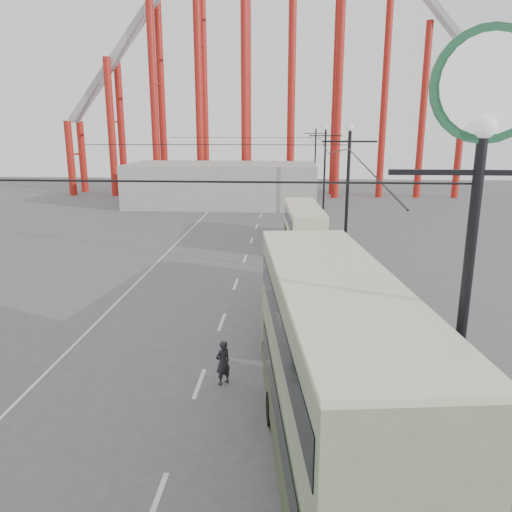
# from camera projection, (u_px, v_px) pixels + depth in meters

# --- Properties ---
(ground) EXTENTS (160.00, 160.00, 0.00)m
(ground) POSITION_uv_depth(u_px,v_px,m) (209.00, 454.00, 14.32)
(ground) COLOR #535356
(ground) RESTS_ON ground
(road_markings) EXTENTS (12.52, 120.00, 0.01)m
(road_markings) POSITION_uv_depth(u_px,v_px,m) (244.00, 267.00, 33.40)
(road_markings) COLOR silver
(road_markings) RESTS_ON ground
(lamp_post_near) EXTENTS (3.20, 0.44, 10.80)m
(lamp_post_near) POSITION_uv_depth(u_px,v_px,m) (476.00, 197.00, 9.07)
(lamp_post_near) COLOR black
(lamp_post_near) RESTS_ON ground
(lamp_post_mid) EXTENTS (3.20, 0.44, 9.32)m
(lamp_post_mid) POSITION_uv_depth(u_px,v_px,m) (347.00, 203.00, 30.15)
(lamp_post_mid) COLOR black
(lamp_post_mid) RESTS_ON ground
(lamp_post_far) EXTENTS (3.20, 0.44, 9.32)m
(lamp_post_far) POSITION_uv_depth(u_px,v_px,m) (324.00, 172.00, 51.40)
(lamp_post_far) COLOR black
(lamp_post_far) RESTS_ON ground
(lamp_post_distant) EXTENTS (3.20, 0.44, 9.32)m
(lamp_post_distant) POSITION_uv_depth(u_px,v_px,m) (315.00, 159.00, 72.65)
(lamp_post_distant) COLOR black
(lamp_post_distant) RESTS_ON ground
(roller_coaster) EXTENTS (52.95, 5.00, 55.48)m
(roller_coaster) POSITION_uv_depth(u_px,v_px,m) (258.00, 16.00, 63.72)
(roller_coaster) COLOR maroon
(roller_coaster) RESTS_ON ground
(fairground_shed) EXTENTS (22.00, 10.00, 5.00)m
(fairground_shed) POSITION_uv_depth(u_px,v_px,m) (222.00, 185.00, 59.50)
(fairground_shed) COLOR #999994
(fairground_shed) RESTS_ON ground
(double_decker_bus) EXTENTS (4.01, 10.96, 5.75)m
(double_decker_bus) POSITION_uv_depth(u_px,v_px,m) (333.00, 376.00, 12.14)
(double_decker_bus) COLOR #344223
(double_decker_bus) RESTS_ON ground
(single_decker_green) EXTENTS (4.17, 11.71, 3.24)m
(single_decker_green) POSITION_uv_depth(u_px,v_px,m) (311.00, 282.00, 24.23)
(single_decker_green) COLOR gray
(single_decker_green) RESTS_ON ground
(single_decker_cream) EXTENTS (3.30, 10.15, 3.11)m
(single_decker_cream) POSITION_uv_depth(u_px,v_px,m) (304.00, 223.00, 39.58)
(single_decker_cream) COLOR beige
(single_decker_cream) RESTS_ON ground
(pedestrian) EXTENTS (0.72, 0.71, 1.68)m
(pedestrian) POSITION_uv_depth(u_px,v_px,m) (223.00, 362.00, 18.05)
(pedestrian) COLOR black
(pedestrian) RESTS_ON ground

